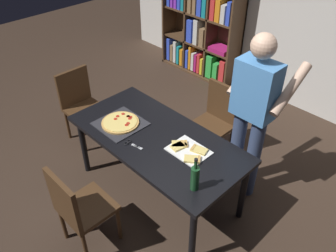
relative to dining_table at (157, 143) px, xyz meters
The scene contains 12 objects.
ground_plane 0.68m from the dining_table, ahead, with size 12.00×12.00×0.00m, color #38281E.
back_wall 2.70m from the dining_table, 90.00° to the left, with size 6.40×0.10×2.80m, color silver.
dining_table is the anchor object (origin of this frame).
chair_near_camera 0.93m from the dining_table, 90.00° to the right, with size 0.42×0.42×0.90m.
chair_far_side 0.93m from the dining_table, 90.00° to the left, with size 0.42×0.42×0.90m.
chair_left_end 1.38m from the dining_table, behind, with size 0.42×0.42×0.90m.
bookshelf 2.82m from the dining_table, 122.39° to the left, with size 1.40×0.35×1.95m.
person_serving_pizza 0.96m from the dining_table, 50.94° to the left, with size 0.55×0.54×1.75m.
pepperoni_pizza_on_tray 0.43m from the dining_table, 163.36° to the right, with size 0.43×0.43×0.04m.
pizza_slices_on_towel 0.37m from the dining_table, ahead, with size 0.39×0.29×0.03m.
wine_bottle 0.75m from the dining_table, 18.69° to the right, with size 0.07×0.07×0.32m.
kitchen_scissors 0.27m from the dining_table, 109.42° to the right, with size 0.20×0.09×0.01m.
Camera 1 is at (1.91, -1.72, 2.82)m, focal length 37.09 mm.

